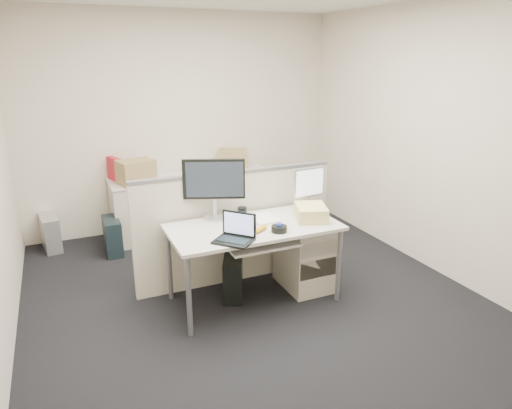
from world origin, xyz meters
name	(u,v)px	position (x,y,z in m)	size (l,w,h in m)	color
floor	(254,299)	(0.00, 0.00, -0.01)	(4.00, 4.50, 0.01)	black
wall_back	(183,123)	(0.00, 2.25, 1.35)	(4.00, 0.02, 2.70)	beige
wall_front	(471,261)	(0.00, -2.25, 1.35)	(4.00, 0.02, 2.70)	beige
wall_right	(435,140)	(2.00, 0.00, 1.35)	(0.02, 4.50, 2.70)	beige
desk	(254,232)	(0.00, 0.00, 0.66)	(1.50, 0.75, 0.73)	beige
keyboard_tray	(262,244)	(0.00, -0.18, 0.62)	(0.62, 0.32, 0.02)	beige
drawer_pedestal	(304,255)	(0.55, 0.05, 0.33)	(0.40, 0.55, 0.65)	#BCB4A0
cubicle_partition	(236,228)	(0.00, 0.45, 0.55)	(2.00, 0.06, 1.10)	beige
back_counter	(193,204)	(0.00, 1.93, 0.36)	(2.00, 0.60, 0.72)	#BCB4A0
monitor_main	(214,189)	(-0.25, 0.32, 1.01)	(0.56, 0.22, 0.56)	black
monitor_small	(308,189)	(0.65, 0.18, 0.94)	(0.34, 0.17, 0.42)	#B7B7BC
laptop	(233,229)	(-0.30, -0.28, 0.84)	(0.30, 0.22, 0.22)	black
trackball	(279,229)	(0.14, -0.22, 0.76)	(0.14, 0.14, 0.05)	black
desk_phone	(308,211)	(0.60, 0.08, 0.76)	(0.20, 0.16, 0.06)	black
paper_stack	(263,218)	(0.15, 0.12, 0.74)	(0.23, 0.29, 0.01)	silver
sticky_pad	(281,229)	(0.18, -0.18, 0.74)	(0.08, 0.08, 0.01)	#FFF617
travel_mug	(242,218)	(-0.10, 0.02, 0.81)	(0.08, 0.08, 0.17)	black
banana	(261,229)	(0.00, -0.15, 0.75)	(0.20, 0.05, 0.04)	gold
cellphone	(230,220)	(-0.15, 0.20, 0.74)	(0.06, 0.11, 0.01)	black
manila_folders	(311,212)	(0.55, -0.05, 0.79)	(0.26, 0.34, 0.13)	#F5E282
keyboard	(255,241)	(-0.05, -0.14, 0.64)	(0.42, 0.15, 0.02)	black
pc_tower_desk	(233,277)	(-0.15, 0.14, 0.19)	(0.17, 0.42, 0.39)	black
pc_tower_spare_dark	(113,236)	(-1.05, 1.63, 0.20)	(0.17, 0.44, 0.41)	black
pc_tower_spare_silver	(50,233)	(-1.70, 2.03, 0.20)	(0.17, 0.43, 0.40)	#B7B7BC
cardboard_box_left	(136,173)	(-0.70, 1.81, 0.87)	(0.39, 0.30, 0.30)	olive
cardboard_box_right	(233,160)	(0.60, 2.05, 0.86)	(0.38, 0.29, 0.27)	olive
red_binder	(116,170)	(-0.90, 2.03, 0.87)	(0.07, 0.32, 0.30)	#B11222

